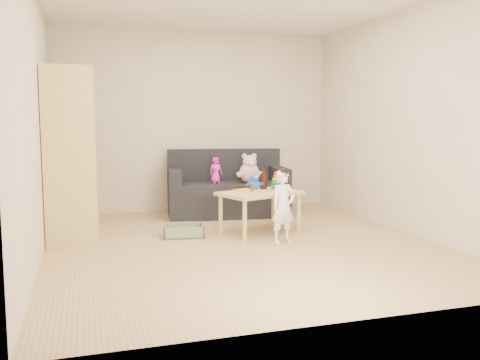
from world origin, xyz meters
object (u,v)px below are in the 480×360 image
object	(u,v)px
wardrobe	(70,154)
toddler	(283,208)
play_table	(260,212)
sofa	(227,199)

from	to	relation	value
wardrobe	toddler	size ratio (longest dim) A/B	2.45
play_table	toddler	xyz separation A→B (m)	(0.07, -0.55, 0.14)
wardrobe	sofa	xyz separation A→B (m)	(2.03, 0.79, -0.70)
sofa	play_table	world-z (taller)	play_table
sofa	wardrobe	bearing A→B (deg)	-151.79
toddler	play_table	bearing A→B (deg)	84.05
wardrobe	toddler	distance (m)	2.43
sofa	toddler	bearing A→B (deg)	-78.60
play_table	toddler	world-z (taller)	toddler
wardrobe	sofa	size ratio (longest dim) A/B	1.15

